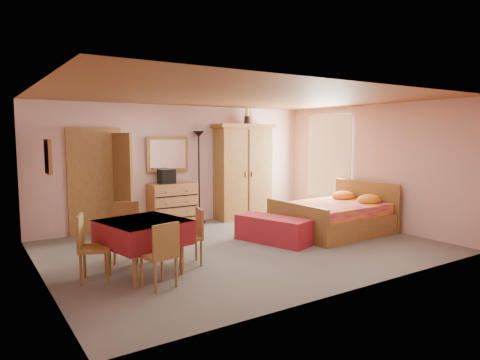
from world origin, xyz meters
TOP-DOWN VIEW (x-y plane):
  - floor at (0.00, 0.00)m, footprint 6.50×6.50m
  - ceiling at (0.00, 0.00)m, footprint 6.50×6.50m
  - wall_back at (0.00, 2.50)m, footprint 6.50×0.10m
  - wall_front at (0.00, -2.50)m, footprint 6.50×0.10m
  - wall_left at (-3.25, 0.00)m, footprint 0.10×5.00m
  - wall_right at (3.25, 0.00)m, footprint 0.10×5.00m
  - doorway at (-1.90, 2.47)m, footprint 1.06×0.12m
  - window at (3.21, 1.20)m, footprint 0.08×1.40m
  - picture_left at (-3.22, -0.60)m, footprint 0.04×0.32m
  - picture_back at (2.35, 2.47)m, footprint 0.30×0.04m
  - chest_of_drawers at (-0.36, 2.24)m, footprint 0.99×0.49m
  - wall_mirror at (-0.36, 2.45)m, footprint 0.95×0.06m
  - stereo at (-0.48, 2.25)m, footprint 0.34×0.25m
  - floor_lamp at (0.33, 2.33)m, footprint 0.33×0.33m
  - wardrobe at (1.41, 2.22)m, footprint 1.44×0.80m
  - sunflower_vase at (1.60, 2.28)m, footprint 0.22×0.22m
  - bed at (2.10, -0.05)m, footprint 2.16×1.72m
  - bench at (0.61, -0.02)m, footprint 0.92×1.50m
  - dining_table at (-2.00, -0.43)m, footprint 1.24×1.24m
  - chair_south at (-2.03, -1.05)m, footprint 0.46×0.46m
  - chair_north at (-2.02, 0.28)m, footprint 0.53×0.53m
  - chair_west at (-2.65, -0.36)m, footprint 0.53×0.53m
  - chair_east at (-1.27, -0.37)m, footprint 0.47×0.47m

SIDE VIEW (x-z plane):
  - floor at x=0.00m, z-range 0.00..0.00m
  - bench at x=0.61m, z-range 0.00..0.47m
  - dining_table at x=-2.00m, z-range 0.00..0.77m
  - chair_east at x=-1.27m, z-range 0.00..0.85m
  - chair_south at x=-2.03m, z-range 0.00..0.86m
  - chair_west at x=-2.65m, z-range 0.00..0.91m
  - chair_north at x=-2.02m, z-range 0.00..0.91m
  - chest_of_drawers at x=-0.36m, z-range 0.00..0.93m
  - bed at x=2.10m, z-range 0.00..0.97m
  - floor_lamp at x=0.33m, z-range 0.00..2.04m
  - doorway at x=-1.90m, z-range -0.05..2.10m
  - stereo at x=-0.48m, z-range 0.93..1.24m
  - wardrobe at x=1.41m, z-range 0.00..2.21m
  - wall_back at x=0.00m, z-range 0.00..2.60m
  - wall_front at x=0.00m, z-range 0.00..2.60m
  - wall_left at x=-3.25m, z-range 0.00..2.60m
  - wall_right at x=3.25m, z-range 0.00..2.60m
  - window at x=3.21m, z-range 0.48..2.42m
  - picture_back at x=2.35m, z-range 1.35..1.75m
  - wall_mirror at x=-0.36m, z-range 1.17..1.93m
  - picture_left at x=-3.22m, z-range 1.49..1.91m
  - sunflower_vase at x=1.60m, z-range 2.21..2.74m
  - ceiling at x=0.00m, z-range 2.60..2.60m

